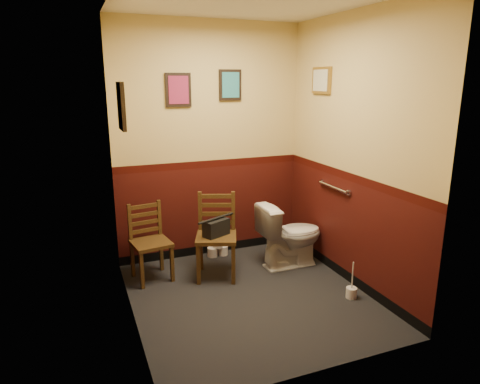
# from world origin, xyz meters

# --- Properties ---
(floor) EXTENTS (2.20, 2.40, 0.00)m
(floor) POSITION_xyz_m (0.00, 0.00, 0.00)
(floor) COLOR black
(floor) RESTS_ON ground
(wall_back) EXTENTS (2.20, 0.00, 2.70)m
(wall_back) POSITION_xyz_m (0.00, 1.20, 1.35)
(wall_back) COLOR #380E0A
(wall_back) RESTS_ON ground
(wall_front) EXTENTS (2.20, 0.00, 2.70)m
(wall_front) POSITION_xyz_m (0.00, -1.20, 1.35)
(wall_front) COLOR #380E0A
(wall_front) RESTS_ON ground
(wall_left) EXTENTS (0.00, 2.40, 2.70)m
(wall_left) POSITION_xyz_m (-1.10, 0.00, 1.35)
(wall_left) COLOR #380E0A
(wall_left) RESTS_ON ground
(wall_right) EXTENTS (0.00, 2.40, 2.70)m
(wall_right) POSITION_xyz_m (1.10, 0.00, 1.35)
(wall_right) COLOR #380E0A
(wall_right) RESTS_ON ground
(grab_bar) EXTENTS (0.05, 0.56, 0.06)m
(grab_bar) POSITION_xyz_m (1.07, 0.25, 0.95)
(grab_bar) COLOR silver
(grab_bar) RESTS_ON wall_right
(framed_print_back_a) EXTENTS (0.28, 0.04, 0.36)m
(framed_print_back_a) POSITION_xyz_m (-0.35, 1.18, 1.95)
(framed_print_back_a) COLOR black
(framed_print_back_a) RESTS_ON wall_back
(framed_print_back_b) EXTENTS (0.26, 0.04, 0.34)m
(framed_print_back_b) POSITION_xyz_m (0.25, 1.18, 2.00)
(framed_print_back_b) COLOR black
(framed_print_back_b) RESTS_ON wall_back
(framed_print_left) EXTENTS (0.04, 0.30, 0.38)m
(framed_print_left) POSITION_xyz_m (-1.08, 0.10, 1.85)
(framed_print_left) COLOR black
(framed_print_left) RESTS_ON wall_left
(framed_print_right) EXTENTS (0.04, 0.34, 0.28)m
(framed_print_right) POSITION_xyz_m (1.08, 0.60, 2.05)
(framed_print_right) COLOR olive
(framed_print_right) RESTS_ON wall_right
(toilet) EXTENTS (0.74, 0.42, 0.72)m
(toilet) POSITION_xyz_m (0.72, 0.53, 0.36)
(toilet) COLOR white
(toilet) RESTS_ON floor
(toilet_brush) EXTENTS (0.10, 0.10, 0.37)m
(toilet_brush) POSITION_xyz_m (0.92, -0.38, 0.06)
(toilet_brush) COLOR silver
(toilet_brush) RESTS_ON floor
(chair_left) EXTENTS (0.43, 0.43, 0.81)m
(chair_left) POSITION_xyz_m (-0.81, 0.78, 0.41)
(chair_left) COLOR brown
(chair_left) RESTS_ON floor
(chair_right) EXTENTS (0.54, 0.54, 0.90)m
(chair_right) POSITION_xyz_m (-0.14, 0.59, 0.45)
(chair_right) COLOR brown
(chair_right) RESTS_ON floor
(handbag) EXTENTS (0.31, 0.24, 0.20)m
(handbag) POSITION_xyz_m (-0.15, 0.55, 0.56)
(handbag) COLOR black
(handbag) RESTS_ON chair_right
(tp_stack) EXTENTS (0.25, 0.13, 0.22)m
(tp_stack) POSITION_xyz_m (0.04, 1.08, 0.09)
(tp_stack) COLOR silver
(tp_stack) RESTS_ON floor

